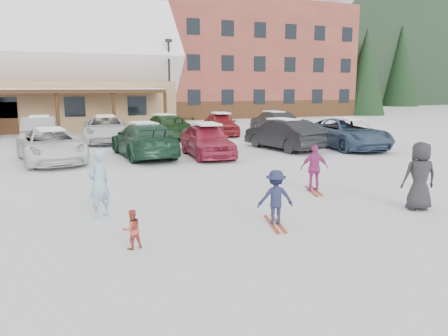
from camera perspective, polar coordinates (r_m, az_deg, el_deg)
name	(u,v)px	position (r m, az deg, el deg)	size (l,w,h in m)	color
ground	(227,214)	(11.09, 0.45, -6.07)	(160.00, 160.00, 0.00)	white
forested_hillside	(65,5)	(96.25, -20.00, 19.37)	(300.00, 70.00, 38.00)	black
alpine_hotel	(219,38)	(51.50, -0.64, 16.59)	(31.48, 14.01, 21.48)	brown
lamp_post	(169,79)	(34.41, -7.16, 11.46)	(0.50, 0.25, 6.76)	black
conifer_1	(366,60)	(54.00, 18.04, 13.28)	(4.84, 4.84, 11.22)	black
conifer_3	(137,71)	(54.81, -11.26, 12.34)	(3.96, 3.96, 9.18)	black
conifer_4	(325,64)	(67.63, 13.05, 13.10)	(5.06, 5.06, 11.73)	black
adult_skier	(99,183)	(11.08, -16.01, -1.92)	(0.63, 0.41, 1.71)	#8DB6C6
toddler_red	(132,229)	(8.88, -11.94, -7.84)	(0.39, 0.30, 0.80)	#BB4436
child_navy	(276,198)	(10.19, 6.75, -3.86)	(0.84, 0.48, 1.30)	#1D2142
skis_child_navy	(275,224)	(10.37, 6.67, -7.25)	(0.20, 1.40, 0.03)	#A03D16
child_magenta	(315,168)	(13.62, 11.74, -0.03)	(0.85, 0.35, 1.45)	#AD327E
skis_child_magenta	(314,191)	(13.76, 11.63, -2.94)	(0.20, 1.40, 0.03)	#A03D16
bystander_dark	(420,176)	(12.39, 24.19, -0.97)	(0.88, 0.57, 1.79)	#252527
parked_car_2	(51,146)	(20.01, -21.68, 2.74)	(2.38, 5.16, 1.43)	white
parked_car_3	(144,140)	(20.38, -10.39, 3.62)	(2.19, 5.40, 1.57)	#1B3F2A
parked_car_4	(207,140)	(20.13, -2.23, 3.65)	(1.81, 4.49, 1.53)	#AA2942
parked_car_5	(283,134)	(22.65, 7.71, 4.37)	(1.66, 4.76, 1.57)	black
parked_car_6	(347,134)	(23.81, 15.80, 4.35)	(2.57, 5.58, 1.55)	#304862
parked_car_9	(40,130)	(26.59, -22.87, 4.55)	(1.67, 4.78, 1.57)	#99989D
parked_car_10	(106,129)	(26.46, -15.17, 4.94)	(2.54, 5.52, 1.53)	silver
parked_car_11	(164,127)	(27.45, -7.82, 5.36)	(2.11, 5.18, 1.50)	#1D3E1A
parked_car_12	(221,124)	(29.31, -0.40, 5.77)	(1.76, 4.38, 1.49)	#A2242B
parked_car_13	(274,122)	(30.89, 6.51, 5.95)	(1.58, 4.54, 1.50)	black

